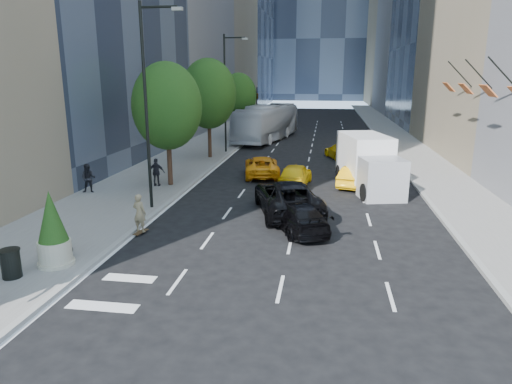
% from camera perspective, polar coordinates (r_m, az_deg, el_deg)
% --- Properties ---
extents(ground, '(160.00, 160.00, 0.00)m').
position_cam_1_polar(ground, '(19.03, 1.25, -6.48)').
color(ground, black).
rests_on(ground, ground).
extents(sidewalk_left, '(6.00, 120.00, 0.15)m').
position_cam_1_polar(sidewalk_left, '(49.41, -4.63, 6.55)').
color(sidewalk_left, slate).
rests_on(sidewalk_left, ground).
extents(sidewalk_right, '(4.00, 120.00, 0.15)m').
position_cam_1_polar(sidewalk_right, '(48.72, 17.80, 5.80)').
color(sidewalk_right, slate).
rests_on(sidewalk_right, ground).
extents(lamp_near, '(2.13, 0.22, 10.00)m').
position_cam_1_polar(lamp_near, '(23.30, -13.26, 11.64)').
color(lamp_near, black).
rests_on(lamp_near, sidewalk_left).
extents(lamp_far, '(2.13, 0.22, 10.00)m').
position_cam_1_polar(lamp_far, '(40.57, -3.66, 13.00)').
color(lamp_far, black).
rests_on(lamp_far, sidewalk_left).
extents(tree_near, '(4.20, 4.20, 7.46)m').
position_cam_1_polar(tree_near, '(28.33, -11.07, 10.47)').
color(tree_near, black).
rests_on(tree_near, sidewalk_left).
extents(tree_mid, '(4.50, 4.50, 7.99)m').
position_cam_1_polar(tree_mid, '(37.87, -5.96, 12.10)').
color(tree_mid, black).
rests_on(tree_mid, sidewalk_left).
extents(tree_far, '(3.90, 3.90, 6.92)m').
position_cam_1_polar(tree_far, '(50.58, -2.18, 11.94)').
color(tree_far, black).
rests_on(tree_far, sidewalk_left).
extents(traffic_signal, '(2.48, 0.53, 5.20)m').
position_cam_1_polar(traffic_signal, '(58.34, 0.12, 11.89)').
color(traffic_signal, black).
rests_on(traffic_signal, sidewalk_left).
extents(facade_flags, '(1.85, 13.30, 2.05)m').
position_cam_1_polar(facade_flags, '(28.88, 26.10, 11.79)').
color(facade_flags, black).
rests_on(facade_flags, ground).
extents(skateboarder, '(0.70, 0.54, 1.70)m').
position_cam_1_polar(skateboarder, '(20.50, -14.34, -2.88)').
color(skateboarder, '#8B7A57').
rests_on(skateboarder, ground).
extents(black_sedan_lincoln, '(4.33, 6.60, 1.69)m').
position_cam_1_polar(black_sedan_lincoln, '(22.93, 3.94, -0.64)').
color(black_sedan_lincoln, black).
rests_on(black_sedan_lincoln, ground).
extents(black_sedan_mercedes, '(3.39, 4.79, 1.29)m').
position_cam_1_polar(black_sedan_mercedes, '(20.47, 5.28, -3.12)').
color(black_sedan_mercedes, black).
rests_on(black_sedan_mercedes, ground).
extents(taxi_a, '(2.11, 4.38, 1.44)m').
position_cam_1_polar(taxi_a, '(28.73, 4.94, 2.17)').
color(taxi_a, yellow).
rests_on(taxi_a, ground).
extents(taxi_b, '(2.47, 4.14, 1.29)m').
position_cam_1_polar(taxi_b, '(29.17, 12.27, 1.92)').
color(taxi_b, '#F0A70C').
rests_on(taxi_b, ground).
extents(taxi_c, '(3.09, 5.23, 1.37)m').
position_cam_1_polar(taxi_c, '(31.53, 0.72, 3.24)').
color(taxi_c, orange).
rests_on(taxi_c, ground).
extents(taxi_d, '(3.09, 4.84, 1.30)m').
position_cam_1_polar(taxi_d, '(38.65, 10.63, 5.03)').
color(taxi_d, yellow).
rests_on(taxi_d, ground).
extents(city_bus, '(5.66, 13.80, 3.74)m').
position_cam_1_polar(city_bus, '(49.16, 1.40, 8.66)').
color(city_bus, silver).
rests_on(city_bus, ground).
extents(box_truck, '(3.88, 7.08, 3.21)m').
position_cam_1_polar(box_truck, '(28.64, 13.88, 3.62)').
color(box_truck, silver).
rests_on(box_truck, ground).
extents(pedestrian_a, '(0.96, 0.84, 1.68)m').
position_cam_1_polar(pedestrian_a, '(28.11, -20.20, 1.61)').
color(pedestrian_a, black).
rests_on(pedestrian_a, sidewalk_left).
extents(pedestrian_b, '(1.03, 0.49, 1.71)m').
position_cam_1_polar(pedestrian_b, '(28.64, -12.33, 2.43)').
color(pedestrian_b, black).
rests_on(pedestrian_b, sidewalk_left).
extents(trash_can, '(0.63, 0.63, 0.95)m').
position_cam_1_polar(trash_can, '(17.56, -28.31, -7.94)').
color(trash_can, black).
rests_on(trash_can, sidewalk_left).
extents(planter_shrub, '(1.15, 1.15, 2.75)m').
position_cam_1_polar(planter_shrub, '(17.73, -24.07, -4.37)').
color(planter_shrub, '#B9B499').
rests_on(planter_shrub, sidewalk_left).
extents(garbage_bags, '(0.97, 0.94, 0.48)m').
position_cam_1_polar(garbage_bags, '(18.66, -23.47, -6.92)').
color(garbage_bags, black).
rests_on(garbage_bags, sidewalk_left).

